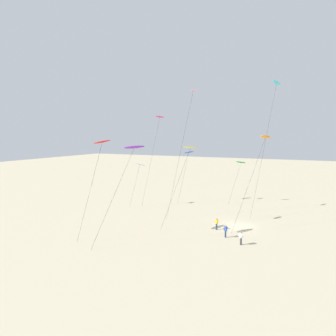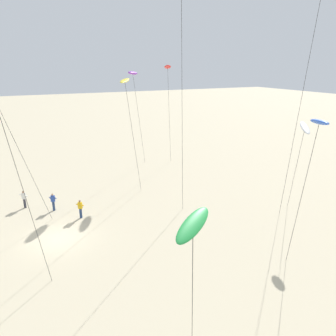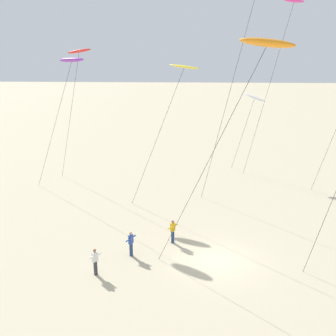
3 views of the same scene
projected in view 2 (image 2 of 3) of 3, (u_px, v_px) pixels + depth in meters
name	position (u px, v px, depth m)	size (l,w,h in m)	color
ground_plane	(58.00, 239.00, 24.88)	(260.00, 260.00, 0.00)	beige
kite_green	(193.00, 227.00, 10.16)	(3.51, 2.72, 8.38)	green
kite_blue	(319.00, 124.00, 16.66)	(3.40, 2.30, 10.28)	blue
kite_yellow	(125.00, 83.00, 26.07)	(5.59, 3.65, 11.75)	yellow
kite_magenta	(319.00, 7.00, 20.43)	(4.29, 2.89, 17.02)	#D8339E
kite_white	(305.00, 128.00, 26.26)	(3.03, 2.09, 8.33)	white
kite_purple	(133.00, 74.00, 35.33)	(6.26, 4.23, 12.15)	purple
kite_red	(168.00, 68.00, 37.40)	(4.36, 2.71, 12.83)	red
kite_flyer_nearest	(24.00, 199.00, 29.98)	(0.73, 0.73, 1.67)	#33333D
kite_flyer_middle	(53.00, 201.00, 29.41)	(0.66, 0.67, 1.67)	navy
kite_flyer_furthest	(80.00, 208.00, 27.98)	(0.72, 0.72, 1.67)	navy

